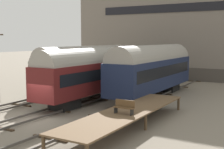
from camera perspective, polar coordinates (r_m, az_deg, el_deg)
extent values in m
plane|color=slate|center=(24.61, -14.43, -7.85)|extent=(200.00, 200.00, 0.00)
cube|color=#3D2D1E|center=(29.75, -16.48, -5.34)|extent=(2.60, 0.24, 0.10)
cube|color=#3D2D1E|center=(34.05, -9.11, -3.67)|extent=(2.60, 0.24, 0.10)
cube|color=#3D2D1E|center=(38.81, -3.48, -2.36)|extent=(2.60, 0.24, 0.10)
cube|color=#3D2D1E|center=(43.87, 0.88, -1.32)|extent=(2.60, 0.24, 0.10)
cube|color=#3D2D1E|center=(49.14, 4.31, -0.49)|extent=(2.60, 0.24, 0.10)
cube|color=#4C4742|center=(25.06, -15.62, -7.20)|extent=(0.08, 60.00, 0.16)
cube|color=#4C4742|center=(24.08, -13.22, -7.70)|extent=(0.08, 60.00, 0.16)
cube|color=#3D2D1E|center=(22.64, -19.84, -9.16)|extent=(2.60, 0.24, 0.10)
cube|color=#3D2D1E|center=(26.74, -9.89, -6.48)|extent=(2.60, 0.24, 0.10)
cube|color=#3D2D1E|center=(31.46, -2.81, -4.44)|extent=(2.60, 0.24, 0.10)
cube|color=#3D2D1E|center=(36.55, 2.33, -2.90)|extent=(2.60, 0.24, 0.10)
cube|color=#3D2D1E|center=(41.89, 6.19, -1.73)|extent=(2.60, 0.24, 0.10)
cube|color=#3D2D1E|center=(47.38, 9.15, -0.82)|extent=(2.60, 0.24, 0.10)
cube|color=#4C4742|center=(22.17, -7.48, -8.81)|extent=(0.08, 60.00, 0.16)
cube|color=#4C4742|center=(21.35, -4.39, -9.37)|extent=(0.08, 60.00, 0.16)
cube|color=#3D2D1E|center=(19.55, -11.27, -11.38)|extent=(2.60, 0.24, 0.10)
cube|color=#3D2D1E|center=(24.18, -1.72, -7.78)|extent=(2.60, 0.24, 0.10)
cube|color=#3D2D1E|center=(29.31, 4.53, -5.26)|extent=(2.60, 0.24, 0.10)
cube|color=#3D2D1E|center=(34.72, 8.84, -3.47)|extent=(2.60, 0.24, 0.10)
cube|color=#3D2D1E|center=(40.30, 11.97, -2.16)|extent=(2.60, 0.24, 0.10)
cube|color=#3D2D1E|center=(45.98, 14.33, -1.16)|extent=(2.60, 0.24, 0.10)
cube|color=black|center=(42.19, -0.38, -1.01)|extent=(1.80, 2.40, 1.00)
cube|color=black|center=(33.58, -9.68, -3.04)|extent=(1.80, 2.40, 1.00)
cube|color=#1E4228|center=(37.53, -4.52, 0.94)|extent=(3.02, 16.35, 2.78)
cube|color=black|center=(37.50, -4.53, 1.44)|extent=(3.06, 15.04, 1.00)
cylinder|color=gray|center=(37.42, -4.54, 3.06)|extent=(2.87, 16.03, 2.87)
cube|color=black|center=(36.71, 2.53, -2.15)|extent=(1.80, 2.40, 1.00)
cube|color=black|center=(27.36, -8.62, -5.20)|extent=(1.80, 2.40, 1.00)
cube|color=#5B1919|center=(31.60, -2.23, -0.07)|extent=(2.87, 17.40, 2.80)
cube|color=black|center=(31.57, -2.24, 0.53)|extent=(2.91, 16.01, 1.01)
cylinder|color=gray|center=(31.47, -2.25, 2.46)|extent=(2.73, 17.05, 2.73)
cube|color=black|center=(37.11, 10.36, -2.15)|extent=(1.80, 2.40, 1.00)
cube|color=black|center=(28.19, 3.49, -4.79)|extent=(1.80, 2.40, 1.00)
cube|color=#192342|center=(32.31, 7.45, 0.16)|extent=(3.07, 15.14, 2.96)
cube|color=black|center=(32.27, 7.46, 0.79)|extent=(3.11, 13.93, 1.06)
cylinder|color=gray|center=(32.18, 7.49, 2.78)|extent=(2.92, 14.84, 2.92)
cube|color=brown|center=(21.42, 2.81, -6.77)|extent=(3.04, 13.89, 0.10)
cylinder|color=brown|center=(16.96, -12.43, -12.54)|extent=(0.20, 0.20, 1.05)
cylinder|color=brown|center=(28.12, 6.74, -4.80)|extent=(0.20, 0.20, 1.05)
cylinder|color=brown|center=(27.17, 12.06, -5.30)|extent=(0.20, 0.20, 1.05)
cylinder|color=brown|center=(22.20, -0.36, -7.81)|extent=(0.20, 0.20, 1.05)
cylinder|color=brown|center=(20.98, 6.16, -8.70)|extent=(0.20, 0.20, 1.05)
cube|color=brown|center=(20.42, 2.17, -6.05)|extent=(1.40, 0.40, 0.06)
cube|color=brown|center=(20.52, 2.39, -5.26)|extent=(1.40, 0.06, 0.45)
cube|color=black|center=(20.75, 0.70, -6.49)|extent=(0.06, 0.40, 0.40)
cube|color=black|center=(20.21, 3.66, -6.86)|extent=(0.06, 0.40, 0.40)
cube|color=#46403A|center=(52.64, 13.22, 0.81)|extent=(33.45, 11.72, 1.91)
cube|color=slate|center=(52.59, 13.49, 11.20)|extent=(33.45, 11.72, 17.17)
cube|color=black|center=(46.99, 11.35, 11.84)|extent=(23.41, 0.10, 1.20)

